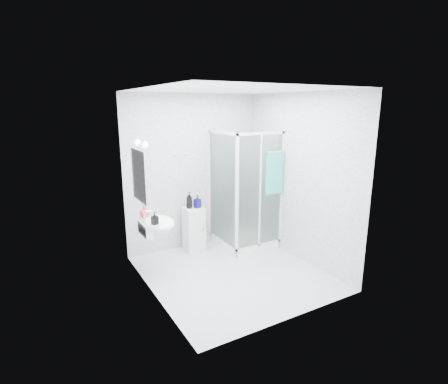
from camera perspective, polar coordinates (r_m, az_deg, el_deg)
room at (r=4.83m, az=1.56°, el=0.80°), size 2.40×2.60×2.60m
shower_enclosure at (r=6.04m, az=3.14°, el=-4.96°), size 0.90×0.95×2.00m
wall_basin at (r=4.96m, az=-11.05°, el=-5.16°), size 0.46×0.56×0.35m
mirror at (r=4.73m, az=-13.72°, el=2.58°), size 0.02×0.60×0.70m
vanity_lights at (r=4.68m, az=-13.43°, el=7.70°), size 0.10×0.40×0.08m
wall_hooks at (r=5.77m, az=-7.13°, el=6.05°), size 0.23×0.06×0.03m
storage_cabinet at (r=5.94m, az=-4.95°, el=-6.06°), size 0.32×0.34×0.75m
hand_towel at (r=5.67m, az=8.25°, el=3.30°), size 0.33×0.05×0.69m
shampoo_bottle_a at (r=5.77m, az=-5.70°, el=-1.33°), size 0.11×0.11×0.27m
shampoo_bottle_b at (r=5.80m, az=-4.38°, el=-1.54°), size 0.12×0.12×0.22m
soap_dispenser_orange at (r=5.04m, az=-12.85°, el=-3.12°), size 0.18×0.18×0.18m
soap_dispenser_black at (r=4.72m, az=-11.25°, el=-4.23°), size 0.10×0.10×0.17m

